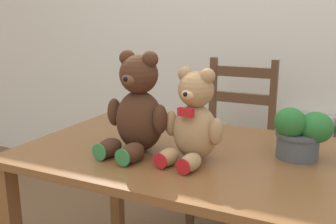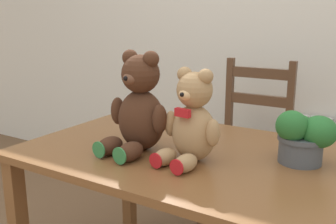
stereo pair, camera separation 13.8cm
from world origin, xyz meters
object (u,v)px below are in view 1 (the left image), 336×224
at_px(wooden_chair_behind, 234,148).
at_px(teddy_bear_right, 194,121).
at_px(potted_plant, 300,133).
at_px(teddy_bear_left, 137,109).

relative_size(wooden_chair_behind, teddy_bear_right, 2.99).
bearing_deg(potted_plant, wooden_chair_behind, 121.08).
bearing_deg(teddy_bear_left, wooden_chair_behind, -93.10).
bearing_deg(teddy_bear_right, potted_plant, -143.47).
height_order(teddy_bear_left, teddy_bear_right, teddy_bear_left).
xyz_separation_m(wooden_chair_behind, teddy_bear_right, (0.09, -0.90, 0.39)).
height_order(wooden_chair_behind, teddy_bear_right, teddy_bear_right).
bearing_deg(teddy_bear_left, potted_plant, -156.51).
xyz_separation_m(teddy_bear_left, teddy_bear_right, (0.23, 0.00, -0.02)).
height_order(wooden_chair_behind, potted_plant, wooden_chair_behind).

